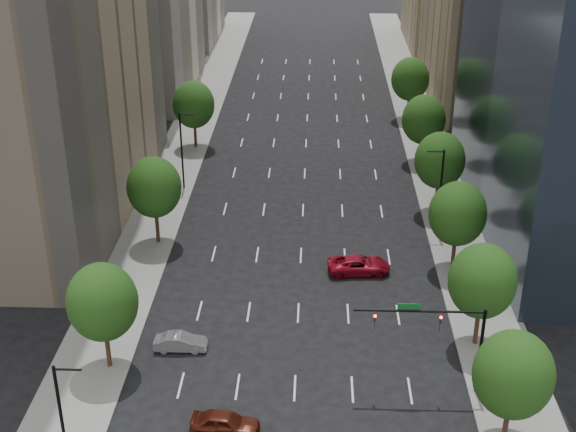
# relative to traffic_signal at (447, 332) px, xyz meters

# --- Properties ---
(sidewalk_left) EXTENTS (6.00, 200.00, 0.15)m
(sidewalk_left) POSITION_rel_traffic_signal_xyz_m (-26.03, 30.00, -5.10)
(sidewalk_left) COLOR slate
(sidewalk_left) RESTS_ON ground
(sidewalk_right) EXTENTS (6.00, 200.00, 0.15)m
(sidewalk_right) POSITION_rel_traffic_signal_xyz_m (4.97, 30.00, -5.10)
(sidewalk_right) COLOR slate
(sidewalk_right) RESTS_ON ground
(filler_right) EXTENTS (14.00, 26.00, 16.00)m
(filler_right) POSITION_rel_traffic_signal_xyz_m (14.47, 103.00, 2.83)
(filler_right) COLOR #8C7759
(filler_right) RESTS_ON ground
(tree_right_0) EXTENTS (5.20, 5.20, 8.39)m
(tree_right_0) POSITION_rel_traffic_signal_xyz_m (3.47, -5.00, 0.22)
(tree_right_0) COLOR #382316
(tree_right_0) RESTS_ON ground
(tree_right_1) EXTENTS (5.20, 5.20, 8.75)m
(tree_right_1) POSITION_rel_traffic_signal_xyz_m (3.47, 6.00, 0.58)
(tree_right_1) COLOR #382316
(tree_right_1) RESTS_ON ground
(tree_right_2) EXTENTS (5.20, 5.20, 8.61)m
(tree_right_2) POSITION_rel_traffic_signal_xyz_m (3.47, 18.00, 0.43)
(tree_right_2) COLOR #382316
(tree_right_2) RESTS_ON ground
(tree_right_3) EXTENTS (5.20, 5.20, 8.89)m
(tree_right_3) POSITION_rel_traffic_signal_xyz_m (3.47, 30.00, 0.72)
(tree_right_3) COLOR #382316
(tree_right_3) RESTS_ON ground
(tree_right_4) EXTENTS (5.20, 5.20, 8.46)m
(tree_right_4) POSITION_rel_traffic_signal_xyz_m (3.47, 44.00, 0.29)
(tree_right_4) COLOR #382316
(tree_right_4) RESTS_ON ground
(tree_right_5) EXTENTS (5.20, 5.20, 8.75)m
(tree_right_5) POSITION_rel_traffic_signal_xyz_m (3.47, 60.00, 0.58)
(tree_right_5) COLOR #382316
(tree_right_5) RESTS_ON ground
(tree_left_0) EXTENTS (5.20, 5.20, 8.75)m
(tree_left_0) POSITION_rel_traffic_signal_xyz_m (-24.53, 2.00, 0.58)
(tree_left_0) COLOR #382316
(tree_left_0) RESTS_ON ground
(tree_left_1) EXTENTS (5.20, 5.20, 8.97)m
(tree_left_1) POSITION_rel_traffic_signal_xyz_m (-24.53, 22.00, 0.79)
(tree_left_1) COLOR #382316
(tree_left_1) RESTS_ON ground
(tree_left_2) EXTENTS (5.20, 5.20, 8.68)m
(tree_left_2) POSITION_rel_traffic_signal_xyz_m (-24.53, 48.00, 0.50)
(tree_left_2) COLOR #382316
(tree_left_2) RESTS_ON ground
(streetlight_rn) EXTENTS (1.70, 0.20, 9.00)m
(streetlight_rn) POSITION_rel_traffic_signal_xyz_m (2.91, 25.00, -0.33)
(streetlight_rn) COLOR black
(streetlight_rn) RESTS_ON ground
(streetlight_ls) EXTENTS (1.70, 0.20, 9.00)m
(streetlight_ls) POSITION_rel_traffic_signal_xyz_m (-23.96, -10.00, -0.33)
(streetlight_ls) COLOR black
(streetlight_ls) RESTS_ON ground
(streetlight_ln) EXTENTS (1.70, 0.20, 9.00)m
(streetlight_ln) POSITION_rel_traffic_signal_xyz_m (-23.96, 35.00, -0.33)
(streetlight_ln) COLOR black
(streetlight_ln) RESTS_ON ground
(traffic_signal) EXTENTS (9.12, 0.40, 7.38)m
(traffic_signal) POSITION_rel_traffic_signal_xyz_m (0.00, 0.00, 0.00)
(traffic_signal) COLOR black
(traffic_signal) RESTS_ON ground
(car_maroon) EXTENTS (4.87, 2.41, 1.60)m
(car_maroon) POSITION_rel_traffic_signal_xyz_m (-15.03, -4.89, -4.37)
(car_maroon) COLOR #47160B
(car_maroon) RESTS_ON ground
(car_silver) EXTENTS (4.12, 1.49, 1.35)m
(car_silver) POSITION_rel_traffic_signal_xyz_m (-19.53, 4.45, -4.50)
(car_silver) COLOR gray
(car_silver) RESTS_ON ground
(car_red_far) EXTENTS (5.89, 3.10, 1.58)m
(car_red_far) POSITION_rel_traffic_signal_xyz_m (-5.19, 16.93, -4.38)
(car_red_far) COLOR maroon
(car_red_far) RESTS_ON ground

